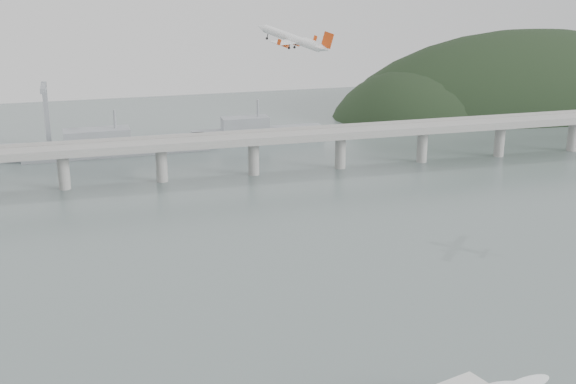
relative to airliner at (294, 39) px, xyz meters
name	(u,v)px	position (x,y,z in m)	size (l,w,h in m)	color
ground	(335,358)	(-16.54, -106.86, -83.54)	(900.00, 900.00, 0.00)	slate
bridge	(215,146)	(-17.69, 93.14, -65.89)	(800.00, 22.00, 23.90)	gray
headland	(540,129)	(268.64, 224.89, -102.88)	(365.00, 155.00, 156.00)	black
airliner	(294,39)	(0.00, 0.00, 0.00)	(28.13, 27.66, 11.56)	silver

